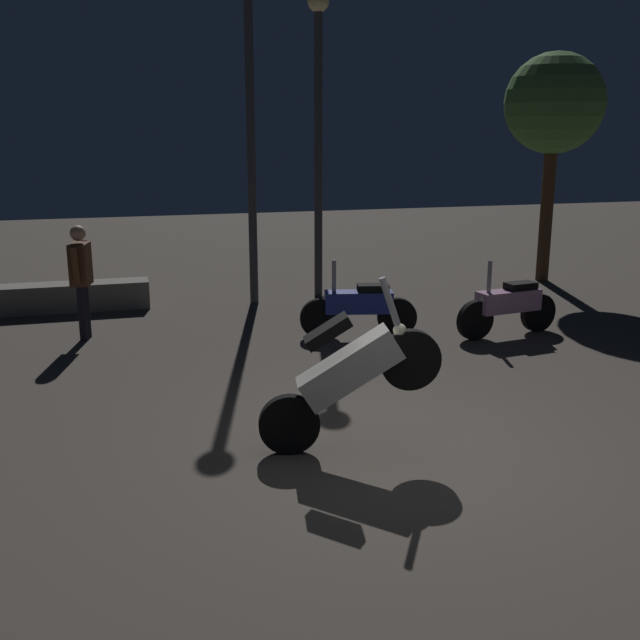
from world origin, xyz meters
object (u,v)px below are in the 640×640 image
at_px(streetlamp_far, 250,94).
at_px(person_rider_beside, 81,272).
at_px(motorcycle_blue_parked_right, 359,307).
at_px(motorcycle_pink_parked_left, 508,306).
at_px(motorcycle_white_foreground, 349,374).
at_px(streetlamp_near, 318,108).

bearing_deg(streetlamp_far, person_rider_beside, -150.34).
bearing_deg(streetlamp_far, motorcycle_blue_parked_right, -67.48).
relative_size(motorcycle_blue_parked_right, person_rider_beside, 1.02).
relative_size(motorcycle_pink_parked_left, person_rider_beside, 1.03).
height_order(motorcycle_white_foreground, person_rider_beside, motorcycle_white_foreground).
distance_m(motorcycle_pink_parked_left, streetlamp_far, 5.22).
distance_m(motorcycle_white_foreground, streetlamp_near, 7.07).
bearing_deg(person_rider_beside, streetlamp_near, -141.60).
bearing_deg(motorcycle_white_foreground, streetlamp_near, 86.93).
xyz_separation_m(motorcycle_pink_parked_left, streetlamp_far, (-3.10, 2.99, 2.96)).
bearing_deg(motorcycle_pink_parked_left, person_rider_beside, -22.40).
height_order(person_rider_beside, streetlamp_far, streetlamp_far).
height_order(motorcycle_white_foreground, motorcycle_blue_parked_right, motorcycle_white_foreground).
height_order(motorcycle_pink_parked_left, streetlamp_near, streetlamp_near).
xyz_separation_m(motorcycle_pink_parked_left, streetlamp_near, (-1.90, 3.27, 2.77)).
height_order(motorcycle_pink_parked_left, person_rider_beside, person_rider_beside).
xyz_separation_m(motorcycle_blue_parked_right, streetlamp_near, (0.17, 2.77, 2.77)).
height_order(motorcycle_blue_parked_right, streetlamp_far, streetlamp_far).
relative_size(streetlamp_near, streetlamp_far, 0.93).
bearing_deg(streetlamp_near, motorcycle_white_foreground, -103.04).
xyz_separation_m(person_rider_beside, streetlamp_near, (3.91, 1.83, 2.26)).
distance_m(motorcycle_blue_parked_right, streetlamp_far, 4.00).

